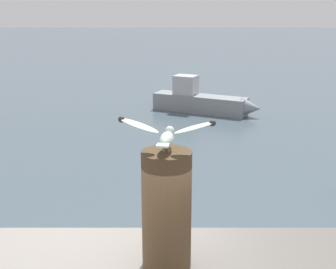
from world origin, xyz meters
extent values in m
cylinder|color=#4C3823|center=(0.83, -0.59, 2.17)|extent=(0.35, 0.35, 0.87)
cylinder|color=tan|center=(0.84, -0.60, 2.63)|extent=(0.01, 0.01, 0.04)
cylinder|color=tan|center=(0.81, -0.60, 2.63)|extent=(0.01, 0.01, 0.04)
ellipsoid|color=silver|center=(0.83, -0.59, 2.69)|extent=(0.13, 0.24, 0.10)
sphere|color=silver|center=(0.85, -0.46, 2.72)|extent=(0.06, 0.06, 0.06)
cone|color=gold|center=(0.86, -0.41, 2.72)|extent=(0.03, 0.05, 0.02)
cube|color=silver|center=(0.80, -0.73, 2.70)|extent=(0.09, 0.08, 0.01)
ellipsoid|color=silver|center=(1.00, -0.63, 2.79)|extent=(0.28, 0.16, 0.10)
sphere|color=#2B2B2B|center=(1.13, -0.65, 2.83)|extent=(0.04, 0.04, 0.04)
ellipsoid|color=silver|center=(0.64, -0.57, 2.79)|extent=(0.28, 0.16, 0.10)
sphere|color=#2B2B2B|center=(0.52, -0.55, 2.83)|extent=(0.04, 0.04, 0.04)
cube|color=gray|center=(1.89, 11.64, 0.28)|extent=(3.14, 2.01, 0.55)
cone|color=gray|center=(3.46, 10.88, 0.31)|extent=(0.86, 0.86, 0.64)
cube|color=#B2B2B7|center=(1.43, 11.86, 0.87)|extent=(0.90, 0.83, 0.62)
camera|label=1|loc=(0.84, -3.63, 3.61)|focal=50.42mm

